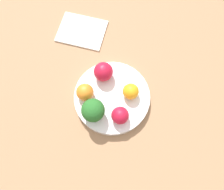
% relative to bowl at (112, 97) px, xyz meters
% --- Properties ---
extents(ground_plane, '(6.00, 6.00, 0.00)m').
position_rel_bowl_xyz_m(ground_plane, '(0.00, 0.00, -0.03)').
color(ground_plane, gray).
extents(table_surface, '(1.20, 1.20, 0.02)m').
position_rel_bowl_xyz_m(table_surface, '(0.00, 0.00, -0.02)').
color(table_surface, '#936D4C').
rests_on(table_surface, ground_plane).
extents(bowl, '(0.22, 0.22, 0.03)m').
position_rel_bowl_xyz_m(bowl, '(0.00, 0.00, 0.00)').
color(bowl, white).
rests_on(bowl, table_surface).
extents(broccoli, '(0.06, 0.06, 0.07)m').
position_rel_bowl_xyz_m(broccoli, '(-0.05, 0.05, 0.05)').
color(broccoli, '#99C17A').
rests_on(broccoli, bowl).
extents(apple_red, '(0.06, 0.06, 0.06)m').
position_rel_bowl_xyz_m(apple_red, '(0.06, 0.03, 0.04)').
color(apple_red, '#B7142D').
rests_on(apple_red, bowl).
extents(apple_green, '(0.05, 0.05, 0.05)m').
position_rel_bowl_xyz_m(apple_green, '(-0.06, -0.02, 0.04)').
color(apple_green, '#B7142D').
rests_on(apple_green, bowl).
extents(orange_front, '(0.05, 0.05, 0.05)m').
position_rel_bowl_xyz_m(orange_front, '(0.01, -0.05, 0.04)').
color(orange_front, orange).
rests_on(orange_front, bowl).
extents(orange_back, '(0.05, 0.05, 0.05)m').
position_rel_bowl_xyz_m(orange_back, '(0.00, 0.08, 0.04)').
color(orange_back, orange).
rests_on(orange_back, bowl).
extents(napkin, '(0.15, 0.17, 0.01)m').
position_rel_bowl_xyz_m(napkin, '(0.23, 0.11, -0.01)').
color(napkin, white).
rests_on(napkin, table_surface).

